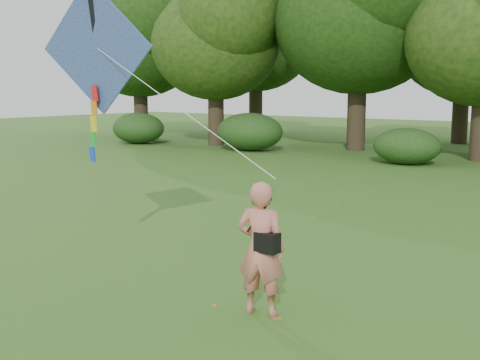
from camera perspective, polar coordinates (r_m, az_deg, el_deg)
The scene contains 5 objects.
ground at distance 7.83m, azimuth -2.30°, elevation -13.46°, with size 100.00×100.00×0.00m, color #265114.
man_kite_flyer at distance 7.87m, azimuth 1.99°, elevation -6.51°, with size 0.65×0.42×1.77m, color #CD7260.
crossbody_bag at distance 7.76m, azimuth 2.58°, elevation -5.86°, with size 0.43×0.20×0.71m.
flying_kite at distance 10.44m, azimuth -13.43°, elevation 11.81°, with size 4.99×0.83×3.01m.
fallen_leaves at distance 11.89m, azimuth 6.28°, elevation -5.71°, with size 8.92×14.83×0.01m.
Camera 1 is at (4.51, -5.68, 2.95)m, focal length 45.00 mm.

